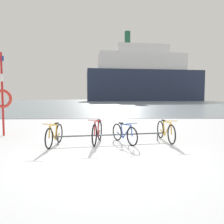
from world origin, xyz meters
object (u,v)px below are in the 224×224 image
bicycle_2 (124,134)px  bicycle_0 (54,135)px  rescue_post (2,97)px  bicycle_3 (166,131)px  ferry_ship (143,78)px  bicycle_1 (97,132)px

bicycle_2 → bicycle_0: bearing=-173.1°
bicycle_2 → rescue_post: size_ratio=0.43×
bicycle_3 → ferry_ship: bearing=81.0°
bicycle_0 → rescue_post: bearing=143.9°
bicycle_1 → bicycle_3: 2.47m
bicycle_0 → bicycle_3: 3.89m
bicycle_3 → rescue_post: bearing=168.9°
rescue_post → ferry_ship: 79.53m
bicycle_1 → rescue_post: (-3.92, 1.51, 1.22)m
ferry_ship → bicycle_0: bearing=-101.6°
bicycle_2 → ferry_ship: 80.19m
bicycle_2 → rescue_post: (-4.85, 1.57, 1.27)m
bicycle_1 → ferry_ship: bearing=79.3°
bicycle_1 → bicycle_2: bearing=-3.5°
bicycle_0 → bicycle_1: size_ratio=0.96×
bicycle_0 → bicycle_1: bearing=13.7°
bicycle_3 → rescue_post: 6.61m
bicycle_0 → ferry_ship: (16.23, 78.77, 8.70)m
bicycle_0 → bicycle_2: bearing=6.9°
rescue_post → bicycle_3: bearing=-11.1°
bicycle_3 → ferry_ship: ferry_ship is taller
bicycle_0 → bicycle_2: (2.32, 0.28, -0.01)m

